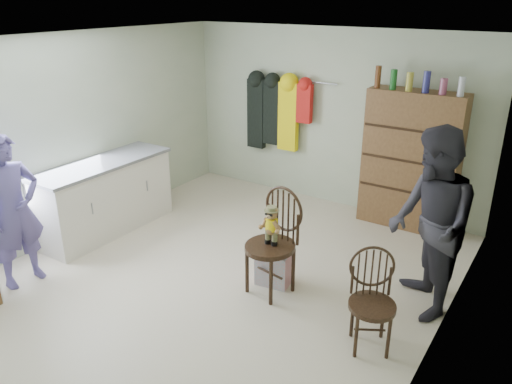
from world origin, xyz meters
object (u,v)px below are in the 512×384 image
Objects in this scene: chair_front at (274,235)px; chair_far at (372,296)px; counter at (105,196)px; dresser at (411,160)px.

chair_front is 1.23× the size of chair_far.
chair_far is (3.72, -0.30, 0.02)m from counter.
dresser reaches higher than counter.
dresser is at bearing 85.14° from chair_front.
dresser reaches higher than chair_far.
chair_front is at bearing 136.60° from chair_far.
dresser is (3.20, 2.30, 0.44)m from counter.
dresser is at bearing 35.69° from counter.
chair_front is at bearing -105.29° from dresser.
counter is 2.57m from chair_front.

